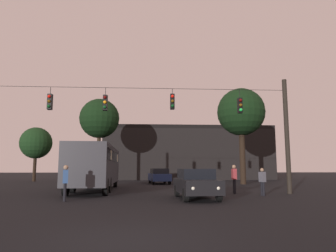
% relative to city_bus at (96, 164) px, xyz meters
% --- Properties ---
extents(ground_plane, '(168.00, 168.00, 0.00)m').
position_rel_city_bus_xyz_m(ground_plane, '(3.24, 9.14, -1.87)').
color(ground_plane, black).
rests_on(ground_plane, ground).
extents(overhead_signal_span, '(18.38, 0.44, 7.14)m').
position_rel_city_bus_xyz_m(overhead_signal_span, '(3.26, -3.60, 2.25)').
color(overhead_signal_span, black).
rests_on(overhead_signal_span, ground).
extents(city_bus, '(2.92, 11.09, 3.00)m').
position_rel_city_bus_xyz_m(city_bus, '(0.00, 0.00, 0.00)').
color(city_bus, '#2D2D33').
rests_on(city_bus, ground).
extents(car_near_right, '(2.03, 4.41, 1.52)m').
position_rel_city_bus_xyz_m(car_near_right, '(6.16, -6.26, -1.07)').
color(car_near_right, black).
rests_on(car_near_right, ground).
extents(car_far_left, '(2.27, 4.48, 1.52)m').
position_rel_city_bus_xyz_m(car_far_left, '(4.76, 9.18, -1.07)').
color(car_far_left, navy).
rests_on(car_far_left, ground).
extents(pedestrian_crossing_left, '(0.35, 0.42, 1.56)m').
position_rel_city_bus_xyz_m(pedestrian_crossing_left, '(10.20, -4.75, -0.99)').
color(pedestrian_crossing_left, black).
rests_on(pedestrian_crossing_left, ground).
extents(pedestrian_crossing_center, '(0.32, 0.41, 1.70)m').
position_rel_city_bus_xyz_m(pedestrian_crossing_center, '(-0.24, -7.10, -0.90)').
color(pedestrian_crossing_center, black).
rests_on(pedestrian_crossing_center, ground).
extents(pedestrian_crossing_right, '(0.25, 0.37, 1.75)m').
position_rel_city_bus_xyz_m(pedestrian_crossing_right, '(8.99, -3.21, -0.87)').
color(pedestrian_crossing_right, black).
rests_on(pedestrian_crossing_right, ground).
extents(corner_building, '(23.12, 13.21, 7.32)m').
position_rel_city_bus_xyz_m(corner_building, '(9.16, 25.11, 1.79)').
color(corner_building, black).
rests_on(corner_building, ground).
extents(tree_left_silhouette, '(3.76, 3.76, 6.45)m').
position_rel_city_bus_xyz_m(tree_left_silhouette, '(-9.88, 15.89, 2.67)').
color(tree_left_silhouette, black).
rests_on(tree_left_silhouette, ground).
extents(tree_behind_building, '(4.24, 4.24, 8.97)m').
position_rel_city_bus_xyz_m(tree_behind_building, '(-1.64, 11.09, 4.94)').
color(tree_behind_building, '#2D2116').
rests_on(tree_behind_building, ground).
extents(tree_right_far, '(4.75, 4.75, 9.53)m').
position_rel_city_bus_xyz_m(tree_right_far, '(12.91, 7.92, 5.22)').
color(tree_right_far, black).
rests_on(tree_right_far, ground).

